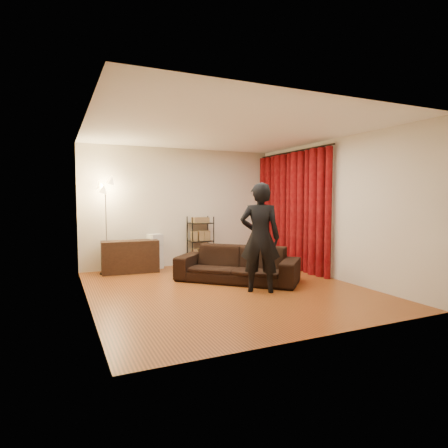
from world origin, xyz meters
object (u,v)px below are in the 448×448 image
sofa (237,264)px  floor_lamp (106,227)px  storage_boxes (155,251)px  person (260,238)px  wire_shelf (200,241)px  media_cabinet (130,257)px

sofa → floor_lamp: size_ratio=1.16×
sofa → floor_lamp: 2.83m
sofa → floor_lamp: floor_lamp is taller
storage_boxes → floor_lamp: size_ratio=0.40×
person → wire_shelf: bearing=-57.7°
person → media_cabinet: person is taller
storage_boxes → floor_lamp: (-1.05, -0.16, 0.58)m
storage_boxes → floor_lamp: bearing=-171.5°
media_cabinet → wire_shelf: bearing=10.3°
person → wire_shelf: 2.72m
person → floor_lamp: size_ratio=0.94×
storage_boxes → floor_lamp: floor_lamp is taller
person → storage_boxes: 2.99m
media_cabinet → storage_boxes: bearing=24.4°
floor_lamp → sofa: bearing=-39.1°
media_cabinet → floor_lamp: floor_lamp is taller
storage_boxes → wire_shelf: 1.08m
person → floor_lamp: floor_lamp is taller
media_cabinet → person: bearing=-52.3°
person → storage_boxes: person is taller
media_cabinet → storage_boxes: size_ratio=1.50×
wire_shelf → person: bearing=-100.7°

